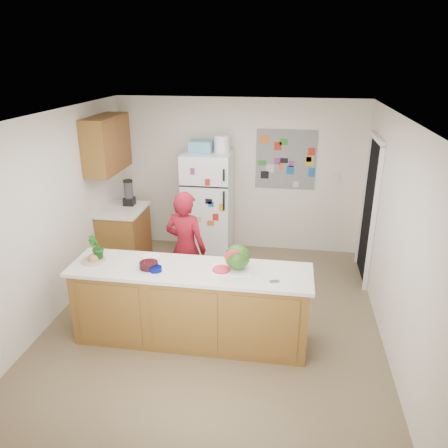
% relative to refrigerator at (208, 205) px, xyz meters
% --- Properties ---
extents(floor, '(4.00, 4.50, 0.02)m').
position_rel_refrigerator_xyz_m(floor, '(0.45, -1.88, -0.86)').
color(floor, brown).
rests_on(floor, ground).
extents(wall_back, '(4.00, 0.02, 2.50)m').
position_rel_refrigerator_xyz_m(wall_back, '(0.45, 0.38, 0.40)').
color(wall_back, beige).
rests_on(wall_back, ground).
extents(wall_left, '(0.02, 4.50, 2.50)m').
position_rel_refrigerator_xyz_m(wall_left, '(-1.56, -1.88, 0.40)').
color(wall_left, beige).
rests_on(wall_left, ground).
extents(wall_right, '(0.02, 4.50, 2.50)m').
position_rel_refrigerator_xyz_m(wall_right, '(2.46, -1.88, 0.40)').
color(wall_right, beige).
rests_on(wall_right, ground).
extents(ceiling, '(4.00, 4.50, 0.02)m').
position_rel_refrigerator_xyz_m(ceiling, '(0.45, -1.88, 1.66)').
color(ceiling, white).
rests_on(ceiling, wall_back).
extents(doorway, '(0.03, 0.85, 2.04)m').
position_rel_refrigerator_xyz_m(doorway, '(2.44, -0.43, 0.17)').
color(doorway, black).
rests_on(doorway, ground).
extents(peninsula_base, '(2.60, 0.62, 0.88)m').
position_rel_refrigerator_xyz_m(peninsula_base, '(0.25, -2.38, -0.41)').
color(peninsula_base, brown).
rests_on(peninsula_base, floor).
extents(peninsula_top, '(2.68, 0.70, 0.04)m').
position_rel_refrigerator_xyz_m(peninsula_top, '(0.25, -2.38, 0.05)').
color(peninsula_top, silver).
rests_on(peninsula_top, peninsula_base).
extents(side_counter_base, '(0.60, 0.80, 0.86)m').
position_rel_refrigerator_xyz_m(side_counter_base, '(-1.24, -0.53, -0.42)').
color(side_counter_base, brown).
rests_on(side_counter_base, floor).
extents(side_counter_top, '(0.64, 0.84, 0.04)m').
position_rel_refrigerator_xyz_m(side_counter_top, '(-1.24, -0.53, 0.03)').
color(side_counter_top, silver).
rests_on(side_counter_top, side_counter_base).
extents(upper_cabinets, '(0.35, 1.00, 0.80)m').
position_rel_refrigerator_xyz_m(upper_cabinets, '(-1.37, -0.58, 1.05)').
color(upper_cabinets, brown).
rests_on(upper_cabinets, wall_left).
extents(refrigerator, '(0.75, 0.70, 1.70)m').
position_rel_refrigerator_xyz_m(refrigerator, '(0.00, 0.00, 0.00)').
color(refrigerator, silver).
rests_on(refrigerator, floor).
extents(fridge_top_bin, '(0.35, 0.28, 0.18)m').
position_rel_refrigerator_xyz_m(fridge_top_bin, '(-0.10, 0.00, 0.94)').
color(fridge_top_bin, '#5999B2').
rests_on(fridge_top_bin, refrigerator).
extents(photo_collage, '(0.95, 0.01, 0.95)m').
position_rel_refrigerator_xyz_m(photo_collage, '(1.20, 0.36, 0.70)').
color(photo_collage, slate).
rests_on(photo_collage, wall_back).
extents(person, '(0.64, 0.50, 1.54)m').
position_rel_refrigerator_xyz_m(person, '(0.00, -1.55, -0.08)').
color(person, maroon).
rests_on(person, floor).
extents(blender_appliance, '(0.14, 0.14, 0.38)m').
position_rel_refrigerator_xyz_m(blender_appliance, '(-1.19, -0.35, 0.24)').
color(blender_appliance, black).
rests_on(blender_appliance, side_counter_top).
extents(cutting_board, '(0.46, 0.37, 0.01)m').
position_rel_refrigerator_xyz_m(cutting_board, '(0.71, -2.34, 0.08)').
color(cutting_board, white).
rests_on(cutting_board, peninsula_top).
extents(watermelon, '(0.28, 0.28, 0.28)m').
position_rel_refrigerator_xyz_m(watermelon, '(0.77, -2.32, 0.22)').
color(watermelon, '#2C5514').
rests_on(watermelon, cutting_board).
extents(watermelon_slice, '(0.18, 0.18, 0.02)m').
position_rel_refrigerator_xyz_m(watermelon_slice, '(0.60, -2.39, 0.09)').
color(watermelon_slice, red).
rests_on(watermelon_slice, cutting_board).
extents(cherry_bowl, '(0.26, 0.26, 0.07)m').
position_rel_refrigerator_xyz_m(cherry_bowl, '(-0.19, -2.44, 0.11)').
color(cherry_bowl, black).
rests_on(cherry_bowl, peninsula_top).
extents(white_bowl, '(0.20, 0.20, 0.06)m').
position_rel_refrigerator_xyz_m(white_bowl, '(-0.23, -2.26, 0.10)').
color(white_bowl, white).
rests_on(white_bowl, peninsula_top).
extents(cobalt_bowl, '(0.18, 0.18, 0.05)m').
position_rel_refrigerator_xyz_m(cobalt_bowl, '(-0.10, -2.50, 0.10)').
color(cobalt_bowl, '#000663').
rests_on(cobalt_bowl, peninsula_top).
extents(plate, '(0.35, 0.35, 0.02)m').
position_rel_refrigerator_xyz_m(plate, '(-0.87, -2.37, 0.08)').
color(plate, beige).
rests_on(plate, peninsula_top).
extents(paper_towel, '(0.20, 0.19, 0.02)m').
position_rel_refrigerator_xyz_m(paper_towel, '(-0.13, -2.44, 0.08)').
color(paper_towel, white).
rests_on(paper_towel, peninsula_top).
extents(keys, '(0.11, 0.07, 0.01)m').
position_rel_refrigerator_xyz_m(keys, '(1.18, -2.54, 0.08)').
color(keys, slate).
rests_on(keys, peninsula_top).
extents(potted_plant, '(0.21, 0.21, 0.30)m').
position_rel_refrigerator_xyz_m(potted_plant, '(-0.84, -2.33, 0.22)').
color(potted_plant, '#14480D').
rests_on(potted_plant, peninsula_top).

